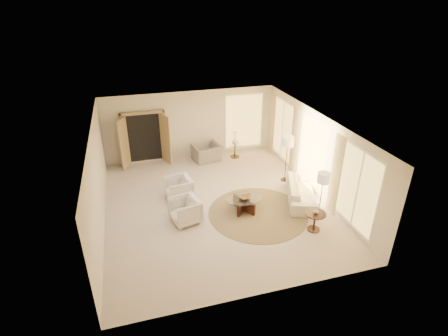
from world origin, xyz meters
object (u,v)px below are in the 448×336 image
object	(u,v)px
armchair_right	(185,210)
floor_lamp_far	(323,180)
end_table	(315,218)
sofa	(302,192)
side_table	(235,149)
side_vase	(235,141)
bowl	(244,197)
coffee_table	(244,203)
accent_chair	(207,150)
floor_lamp_near	(288,143)
end_vase	(316,211)
armchair_left	(179,188)

from	to	relation	value
armchair_right	floor_lamp_far	distance (m)	4.21
end_table	sofa	bearing A→B (deg)	75.77
sofa	floor_lamp_far	xyz separation A→B (m)	(0.07, -1.04, 0.98)
armchair_right	floor_lamp_far	world-z (taller)	floor_lamp_far
side_table	side_vase	world-z (taller)	side_vase
floor_lamp_far	bowl	bearing A→B (deg)	155.31
sofa	side_vase	distance (m)	4.08
sofa	coffee_table	world-z (taller)	sofa
accent_chair	side_vase	distance (m)	1.25
bowl	side_vase	bearing A→B (deg)	76.57
accent_chair	end_table	xyz separation A→B (m)	(1.92, -5.49, -0.08)
end_table	side_table	distance (m)	5.55
accent_chair	floor_lamp_far	size ratio (longest dim) A/B	0.71
end_table	floor_lamp_near	world-z (taller)	floor_lamp_near
armchair_right	side_table	bearing A→B (deg)	131.82
end_vase	side_vase	size ratio (longest dim) A/B	0.60
sofa	end_table	bearing A→B (deg)	-173.04
sofa	armchair_right	distance (m)	3.95
armchair_right	side_vase	xyz separation A→B (m)	(2.85, 4.06, 0.29)
armchair_left	floor_lamp_far	bearing A→B (deg)	54.19
sofa	armchair_left	distance (m)	4.11
coffee_table	floor_lamp_near	bearing A→B (deg)	35.39
floor_lamp_far	floor_lamp_near	bearing A→B (deg)	90.00
armchair_right	side_vase	size ratio (longest dim) A/B	3.32
sofa	side_table	bearing A→B (deg)	36.93
armchair_left	side_table	xyz separation A→B (m)	(2.82, 2.70, -0.07)
end_table	bowl	world-z (taller)	end_table
bowl	side_vase	distance (m)	4.09
sofa	bowl	world-z (taller)	sofa
accent_chair	side_table	distance (m)	1.23
sofa	end_vase	xyz separation A→B (m)	(-0.41, -1.61, 0.33)
end_vase	armchair_right	bearing A→B (deg)	157.67
accent_chair	side_table	bearing A→B (deg)	170.27
end_table	side_table	world-z (taller)	side_table
end_table	end_vase	size ratio (longest dim) A/B	4.00
side_table	bowl	xyz separation A→B (m)	(-0.95, -3.97, 0.13)
side_table	floor_lamp_far	size ratio (longest dim) A/B	0.38
side_table	accent_chair	bearing A→B (deg)	-179.27
side_vase	end_vase	bearing A→B (deg)	-82.83
armchair_right	accent_chair	world-z (taller)	accent_chair
armchair_right	floor_lamp_far	bearing A→B (deg)	64.38
accent_chair	side_table	xyz separation A→B (m)	(1.23, 0.02, -0.12)
end_table	floor_lamp_far	distance (m)	1.17
sofa	end_table	world-z (taller)	sofa
coffee_table	end_table	world-z (taller)	end_table
end_table	floor_lamp_near	bearing A→B (deg)	81.15
sofa	bowl	size ratio (longest dim) A/B	6.58
sofa	armchair_left	xyz separation A→B (m)	(-3.92, 1.21, 0.10)
accent_chair	end_vase	xyz separation A→B (m)	(1.92, -5.49, 0.17)
accent_chair	armchair_left	bearing A→B (deg)	48.79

